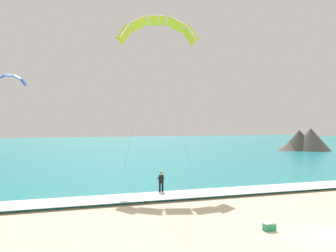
# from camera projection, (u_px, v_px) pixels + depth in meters

# --- Properties ---
(ground_plane) EXTENTS (200.00, 200.00, 0.00)m
(ground_plane) POSITION_uv_depth(u_px,v_px,m) (330.00, 236.00, 18.52)
(ground_plane) COLOR beige
(sea) EXTENTS (200.00, 120.00, 0.20)m
(sea) POSITION_uv_depth(u_px,v_px,m) (84.00, 147.00, 84.42)
(sea) COLOR teal
(sea) RESTS_ON ground
(surf_foam) EXTENTS (200.00, 3.01, 0.04)m
(surf_foam) POSITION_uv_depth(u_px,v_px,m) (215.00, 192.00, 29.18)
(surf_foam) COLOR white
(surf_foam) RESTS_ON sea
(surfboard) EXTENTS (0.76, 1.46, 0.09)m
(surfboard) POSITION_uv_depth(u_px,v_px,m) (161.00, 195.00, 29.14)
(surfboard) COLOR #E04C38
(surfboard) RESTS_ON ground
(kitesurfer) EXTENTS (0.60, 0.60, 1.69)m
(kitesurfer) POSITION_uv_depth(u_px,v_px,m) (161.00, 182.00, 29.16)
(kitesurfer) COLOR black
(kitesurfer) RESTS_ON ground
(kite_primary) EXTENTS (7.01, 8.31, 13.69)m
(kite_primary) POSITION_uv_depth(u_px,v_px,m) (157.00, 27.00, 36.55)
(kite_primary) COLOR yellow
(kite_distant) EXTENTS (5.27, 1.48, 1.90)m
(kite_distant) POSITION_uv_depth(u_px,v_px,m) (9.00, 79.00, 64.50)
(kite_distant) COLOR blue
(headland_right) EXTENTS (9.97, 8.33, 4.25)m
(headland_right) POSITION_uv_depth(u_px,v_px,m) (304.00, 141.00, 73.80)
(headland_right) COLOR #47423D
(headland_right) RESTS_ON ground
(cooler_box) EXTENTS (0.58, 0.38, 0.40)m
(cooler_box) POSITION_uv_depth(u_px,v_px,m) (269.00, 226.00, 19.51)
(cooler_box) COLOR #238E5B
(cooler_box) RESTS_ON ground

